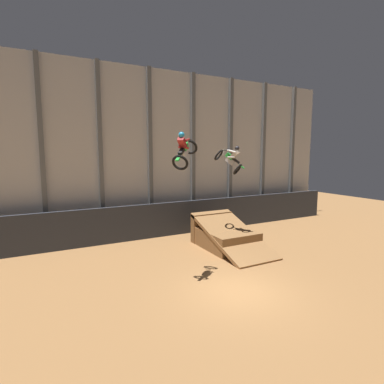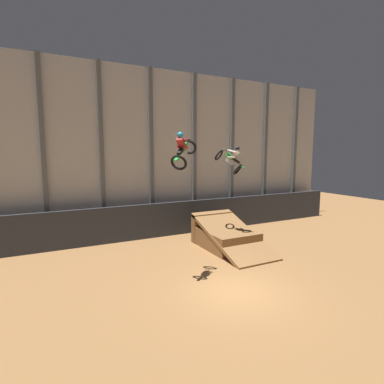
# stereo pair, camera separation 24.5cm
# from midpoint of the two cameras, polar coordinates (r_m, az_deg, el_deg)

# --- Properties ---
(ground_plane) EXTENTS (60.00, 60.00, 0.00)m
(ground_plane) POSITION_cam_midpoint_polar(r_m,az_deg,el_deg) (13.22, 8.19, -18.28)
(ground_plane) COLOR olive
(arena_back_wall) EXTENTS (32.00, 0.40, 11.51)m
(arena_back_wall) POSITION_cam_midpoint_polar(r_m,az_deg,el_deg) (21.38, -8.47, 7.44)
(arena_back_wall) COLOR silver
(arena_back_wall) RESTS_ON ground_plane
(lower_barrier) EXTENTS (31.36, 0.20, 2.34)m
(lower_barrier) POSITION_cam_midpoint_polar(r_m,az_deg,el_deg) (20.63, -7.00, -5.38)
(lower_barrier) COLOR #2D333D
(lower_barrier) RESTS_ON ground_plane
(dirt_ramp) EXTENTS (2.86, 5.31, 2.01)m
(dirt_ramp) POSITION_cam_midpoint_polar(r_m,az_deg,el_deg) (18.75, 5.77, -8.24)
(dirt_ramp) COLOR brown
(dirt_ramp) RESTS_ON ground_plane
(rider_bike_left_air) EXTENTS (1.72, 1.68, 1.69)m
(rider_bike_left_air) POSITION_cam_midpoint_polar(r_m,az_deg,el_deg) (13.19, -2.04, 7.98)
(rider_bike_left_air) COLOR black
(rider_bike_right_air) EXTENTS (1.60, 1.75, 1.69)m
(rider_bike_right_air) POSITION_cam_midpoint_polar(r_m,az_deg,el_deg) (17.39, 6.94, 6.27)
(rider_bike_right_air) COLOR black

